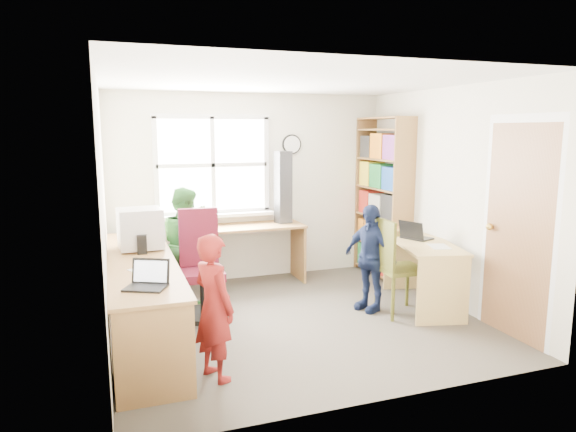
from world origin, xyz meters
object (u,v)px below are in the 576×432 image
at_px(right_desk, 423,260).
at_px(swivel_chair, 201,271).
at_px(crt_monitor, 140,229).
at_px(person_red, 214,307).
at_px(l_desk, 168,300).
at_px(person_navy, 370,258).
at_px(laptop_left, 148,281).
at_px(cd_tower, 283,187).
at_px(person_green, 186,244).
at_px(wooden_chair, 395,263).
at_px(laptop_right, 414,235).
at_px(potted_plant, 200,216).
at_px(bookshelf, 383,202).

distance_m(right_desk, swivel_chair, 2.42).
distance_m(crt_monitor, person_red, 1.58).
height_order(l_desk, person_navy, person_navy).
xyz_separation_m(swivel_chair, laptop_left, (-0.62, -1.29, 0.32)).
xyz_separation_m(laptop_left, cd_tower, (1.86, 2.27, 0.41)).
distance_m(laptop_left, person_green, 1.91).
relative_size(l_desk, person_navy, 2.54).
bearing_deg(wooden_chair, laptop_right, 38.64).
bearing_deg(crt_monitor, cd_tower, 22.83).
bearing_deg(potted_plant, l_desk, -108.63).
height_order(bookshelf, person_red, bookshelf).
xyz_separation_m(crt_monitor, potted_plant, (0.76, 0.95, -0.07)).
xyz_separation_m(l_desk, crt_monitor, (-0.17, 0.81, 0.50)).
relative_size(wooden_chair, person_red, 0.88).
distance_m(right_desk, laptop_left, 3.10).
relative_size(swivel_chair, laptop_left, 2.98).
bearing_deg(cd_tower, right_desk, -62.24).
bearing_deg(swivel_chair, wooden_chair, -16.60).
distance_m(l_desk, potted_plant, 1.91).
relative_size(bookshelf, person_navy, 1.81).
bearing_deg(person_green, laptop_right, -123.96).
distance_m(l_desk, bookshelf, 3.35).
height_order(potted_plant, person_red, person_red).
bearing_deg(person_green, laptop_left, 149.05).
bearing_deg(person_navy, wooden_chair, 19.16).
height_order(right_desk, crt_monitor, crt_monitor).
bearing_deg(laptop_left, right_desk, 40.58).
bearing_deg(laptop_right, person_green, 48.29).
bearing_deg(swivel_chair, laptop_left, -113.82).
bearing_deg(bookshelf, l_desk, -153.57).
distance_m(cd_tower, person_navy, 1.63).
distance_m(wooden_chair, laptop_right, 0.58).
distance_m(l_desk, right_desk, 2.81).
bearing_deg(swivel_chair, bookshelf, 17.43).
height_order(right_desk, laptop_left, laptop_left).
distance_m(swivel_chair, potted_plant, 1.09).
distance_m(swivel_chair, person_navy, 1.80).
bearing_deg(person_green, bookshelf, -100.68).
bearing_deg(crt_monitor, potted_plant, 47.14).
relative_size(laptop_left, person_green, 0.29).
height_order(l_desk, wooden_chair, wooden_chair).
bearing_deg(laptop_right, wooden_chair, 104.07).
height_order(bookshelf, laptop_right, bookshelf).
relative_size(cd_tower, person_green, 0.70).
xyz_separation_m(wooden_chair, laptop_left, (-2.55, -0.64, 0.24)).
distance_m(laptop_left, laptop_right, 3.13).
relative_size(wooden_chair, laptop_right, 2.65).
distance_m(l_desk, laptop_left, 0.65).
height_order(bookshelf, laptop_left, bookshelf).
xyz_separation_m(l_desk, person_green, (0.35, 1.31, 0.20)).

